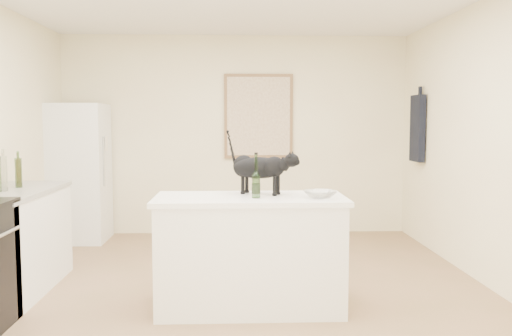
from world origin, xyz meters
The scene contains 17 objects.
floor centered at (0.00, 0.00, 0.00)m, with size 5.50×5.50×0.00m, color #946A4E.
wall_back centered at (0.00, 2.75, 1.30)m, with size 4.50×4.50×0.00m, color #FAF3C1.
wall_front centered at (0.00, -2.75, 1.30)m, with size 4.50×4.50×0.00m, color #FAF3C1.
wall_right centered at (2.25, 0.00, 1.30)m, with size 5.50×5.50×0.00m, color #FAF3C1.
island_base centered at (0.10, -0.20, 0.43)m, with size 1.44×0.67×0.86m, color white.
island_top centered at (0.10, -0.20, 0.88)m, with size 1.50×0.70×0.04m, color white.
left_cabinets centered at (-1.95, 0.30, 0.43)m, with size 0.60×1.40×0.86m, color white.
left_countertop centered at (-1.95, 0.30, 0.88)m, with size 0.62×1.44×0.04m, color gray.
fridge centered at (-1.95, 2.35, 0.85)m, with size 0.68×0.68×1.70m, color white.
artwork_frame centered at (0.30, 2.72, 1.55)m, with size 0.90×0.03×1.10m, color brown.
artwork_canvas centered at (0.30, 2.70, 1.55)m, with size 0.82×0.00×1.02m, color beige.
hanging_garment centered at (2.19, 2.05, 1.40)m, with size 0.08×0.34×0.80m, color black.
black_cat centered at (0.18, -0.07, 1.09)m, with size 0.55×0.16×0.38m, color black, non-canonical shape.
wine_bottle centered at (0.14, -0.28, 1.05)m, with size 0.07×0.07×0.31m, color #255522.
glass_bowl centered at (0.63, -0.32, 0.93)m, with size 0.24×0.24×0.06m, color white.
fridge_paper centered at (-1.60, 2.37, 1.21)m, with size 0.01×0.14×0.18m, color white.
counter_bottle_cluster centered at (-1.97, 0.33, 1.04)m, with size 0.12×0.45×0.30m.
Camera 1 is at (-0.03, -4.45, 1.50)m, focal length 38.26 mm.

